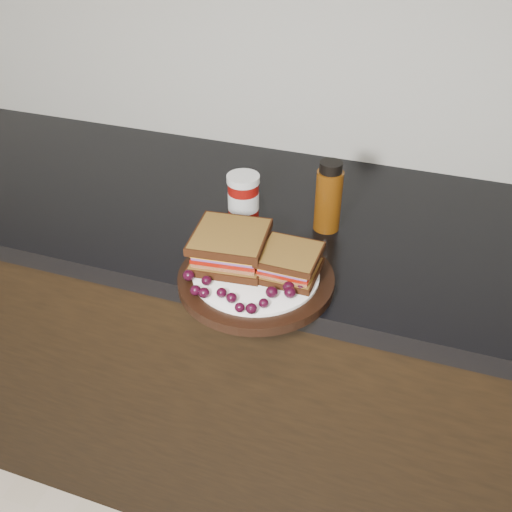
{
  "coord_description": "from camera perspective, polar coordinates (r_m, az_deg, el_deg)",
  "views": [
    {
      "loc": [
        0.45,
        0.69,
        1.54
      ],
      "look_at": [
        0.19,
        1.45,
        0.96
      ],
      "focal_mm": 40.0,
      "sensor_mm": 36.0,
      "label": 1
    }
  ],
  "objects": [
    {
      "name": "base_cabinets",
      "position": [
        1.56,
        -3.57,
        -9.53
      ],
      "size": [
        3.96,
        0.58,
        0.86
      ],
      "primitive_type": "cube",
      "color": "black",
      "rests_on": "ground_plane"
    },
    {
      "name": "grape_3",
      "position": [
        0.96,
        -5.23,
        -3.68
      ],
      "size": [
        0.02,
        0.02,
        0.02
      ],
      "primitive_type": "ellipsoid",
      "color": "black",
      "rests_on": "plate"
    },
    {
      "name": "grape_16",
      "position": [
        1.06,
        -1.2,
        1.0
      ],
      "size": [
        0.02,
        0.02,
        0.02
      ],
      "primitive_type": "ellipsoid",
      "color": "black",
      "rests_on": "plate"
    },
    {
      "name": "oil_bottle",
      "position": [
        1.15,
        7.27,
        5.94
      ],
      "size": [
        0.07,
        0.07,
        0.15
      ],
      "primitive_type": "cylinder",
      "rotation": [
        0.0,
        0.0,
        0.27
      ],
      "color": "#522908",
      "rests_on": "countertop"
    },
    {
      "name": "grape_10",
      "position": [
        0.96,
        3.42,
        -3.66
      ],
      "size": [
        0.02,
        0.02,
        0.02
      ],
      "primitive_type": "ellipsoid",
      "color": "black",
      "rests_on": "plate"
    },
    {
      "name": "grape_17",
      "position": [
        1.06,
        -1.38,
        0.61
      ],
      "size": [
        0.02,
        0.02,
        0.02
      ],
      "primitive_type": "ellipsoid",
      "color": "black",
      "rests_on": "plate"
    },
    {
      "name": "grape_23",
      "position": [
        1.06,
        -3.3,
        0.96
      ],
      "size": [
        0.02,
        0.02,
        0.02
      ],
      "primitive_type": "ellipsoid",
      "color": "black",
      "rests_on": "plate"
    },
    {
      "name": "plate",
      "position": [
        1.02,
        0.0,
        -2.32
      ],
      "size": [
        0.28,
        0.28,
        0.02
      ],
      "primitive_type": "cylinder",
      "color": "black",
      "rests_on": "countertop"
    },
    {
      "name": "grape_0",
      "position": [
        1.0,
        -6.76,
        -1.92
      ],
      "size": [
        0.02,
        0.02,
        0.02
      ],
      "primitive_type": "ellipsoid",
      "color": "black",
      "rests_on": "plate"
    },
    {
      "name": "grape_21",
      "position": [
        1.01,
        -3.19,
        -1.04
      ],
      "size": [
        0.02,
        0.02,
        0.02
      ],
      "primitive_type": "ellipsoid",
      "color": "black",
      "rests_on": "plate"
    },
    {
      "name": "grape_18",
      "position": [
        1.05,
        -2.98,
        0.4
      ],
      "size": [
        0.02,
        0.02,
        0.02
      ],
      "primitive_type": "ellipsoid",
      "color": "black",
      "rests_on": "plate"
    },
    {
      "name": "grape_13",
      "position": [
        0.99,
        5.1,
        -2.36
      ],
      "size": [
        0.02,
        0.02,
        0.02
      ],
      "primitive_type": "ellipsoid",
      "color": "black",
      "rests_on": "plate"
    },
    {
      "name": "grape_11",
      "position": [
        0.97,
        3.29,
        -3.1
      ],
      "size": [
        0.02,
        0.02,
        0.02
      ],
      "primitive_type": "ellipsoid",
      "color": "black",
      "rests_on": "plate"
    },
    {
      "name": "grape_2",
      "position": [
        0.96,
        -6.07,
        -3.43
      ],
      "size": [
        0.02,
        0.02,
        0.02
      ],
      "primitive_type": "ellipsoid",
      "color": "black",
      "rests_on": "plate"
    },
    {
      "name": "grape_12",
      "position": [
        0.97,
        4.51,
        -3.18
      ],
      "size": [
        0.02,
        0.02,
        0.02
      ],
      "primitive_type": "ellipsoid",
      "color": "black",
      "rests_on": "plate"
    },
    {
      "name": "countertop",
      "position": [
        1.28,
        -4.31,
        4.76
      ],
      "size": [
        3.98,
        0.6,
        0.04
      ],
      "primitive_type": "cube",
      "color": "black",
      "rests_on": "base_cabinets"
    },
    {
      "name": "grape_7",
      "position": [
        0.92,
        -0.47,
        -5.27
      ],
      "size": [
        0.02,
        0.02,
        0.02
      ],
      "primitive_type": "ellipsoid",
      "color": "black",
      "rests_on": "plate"
    },
    {
      "name": "grape_6",
      "position": [
        0.93,
        -1.64,
        -5.16
      ],
      "size": [
        0.02,
        0.02,
        0.02
      ],
      "primitive_type": "ellipsoid",
      "color": "black",
      "rests_on": "plate"
    },
    {
      "name": "grape_14",
      "position": [
        1.01,
        4.73,
        -1.39
      ],
      "size": [
        0.02,
        0.02,
        0.02
      ],
      "primitive_type": "ellipsoid",
      "color": "black",
      "rests_on": "plate"
    },
    {
      "name": "grape_5",
      "position": [
        0.94,
        -2.46,
        -4.2
      ],
      "size": [
        0.02,
        0.02,
        0.02
      ],
      "primitive_type": "ellipsoid",
      "color": "black",
      "rests_on": "plate"
    },
    {
      "name": "grape_4",
      "position": [
        0.96,
        -3.46,
        -3.68
      ],
      "size": [
        0.02,
        0.02,
        0.02
      ],
      "primitive_type": "ellipsoid",
      "color": "black",
      "rests_on": "plate"
    },
    {
      "name": "grape_9",
      "position": [
        0.95,
        1.58,
        -3.63
      ],
      "size": [
        0.02,
        0.02,
        0.02
      ],
      "primitive_type": "ellipsoid",
      "color": "black",
      "rests_on": "plate"
    },
    {
      "name": "grape_1",
      "position": [
        0.98,
        -4.97,
        -2.46
      ],
      "size": [
        0.02,
        0.02,
        0.02
      ],
      "primitive_type": "ellipsoid",
      "color": "black",
      "rests_on": "plate"
    },
    {
      "name": "sandwich_right",
      "position": [
        1.0,
        3.37,
        -0.66
      ],
      "size": [
        0.1,
        0.1,
        0.05
      ],
      "primitive_type": null,
      "rotation": [
        0.0,
        0.0,
        -0.02
      ],
      "color": "brown",
      "rests_on": "plate"
    },
    {
      "name": "sandwich_left",
      "position": [
        1.03,
        -2.59,
        0.91
      ],
      "size": [
        0.14,
        0.14,
        0.06
      ],
      "primitive_type": null,
      "rotation": [
        0.0,
        0.0,
        0.11
      ],
      "color": "brown",
      "rests_on": "plate"
    },
    {
      "name": "grape_15",
      "position": [
        1.01,
        3.25,
        -1.47
      ],
      "size": [
        0.02,
        0.02,
        0.02
      ],
      "primitive_type": "ellipsoid",
      "color": "black",
      "rests_on": "plate"
    },
    {
      "name": "grape_8",
      "position": [
        0.93,
        0.77,
        -4.74
      ],
      "size": [
        0.02,
        0.02,
        0.02
      ],
      "primitive_type": "ellipsoid",
      "color": "black",
      "rests_on": "plate"
    },
    {
      "name": "grape_24",
      "position": [
        1.04,
        -3.74,
        -0.17
      ],
      "size": [
        0.02,
        0.02,
        0.01
      ],
      "primitive_type": "ellipsoid",
      "color": "black",
      "rests_on": "plate"
    },
    {
      "name": "grape_20",
      "position": [
        1.02,
        -3.26,
        -0.77
      ],
      "size": [
        0.02,
        0.02,
        0.02
      ],
      "primitive_type": "ellipsoid",
      "color": "black",
      "rests_on": "plate"
    },
    {
      "name": "grape_19",
      "position": [
        1.05,
        -2.94,
        0.38
      ],
      "size": [
        0.02,
        0.02,
        0.02
      ],
      "primitive_type": "ellipsoid",
      "color": "black",
      "rests_on": "plate"
    },
    {
      "name": "condiment_jar",
      "position": [
        1.18,
        -1.27,
        5.9
      ],
      "size": [
        0.08,
        0.08,
        0.1
      ],
      "primitive_type": "cylinder",
      "rotation": [
        0.0,
        0.0,
        -0.12
      ],
      "color": "maroon",
      "rests_on": "countertop"
    },
    {
      "name": "grape_22",
      "position": [
        1.04,
        -2.7,
        -0.06
      ],
      "size": [
        0.02,
        0.02,
        0.01
      ],
      "primitive_type": "ellipsoid",
      "color": "black",
      "rests_on": "plate"
    }
  ]
}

